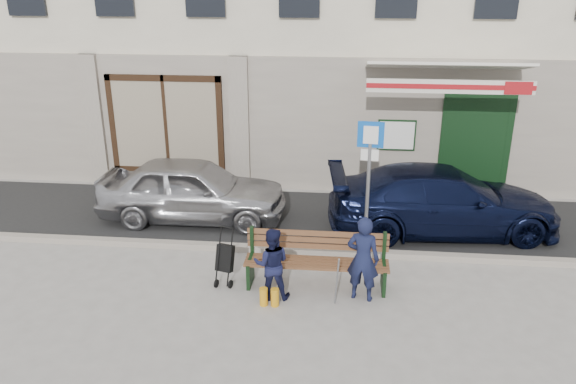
# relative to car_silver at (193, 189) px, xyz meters

# --- Properties ---
(ground) EXTENTS (80.00, 80.00, 0.00)m
(ground) POSITION_rel_car_silver_xyz_m (2.08, -2.90, -0.67)
(ground) COLOR #9E9991
(ground) RESTS_ON ground
(asphalt_lane) EXTENTS (60.00, 3.20, 0.01)m
(asphalt_lane) POSITION_rel_car_silver_xyz_m (2.08, 0.20, -0.67)
(asphalt_lane) COLOR #282828
(asphalt_lane) RESTS_ON ground
(curb) EXTENTS (60.00, 0.18, 0.12)m
(curb) POSITION_rel_car_silver_xyz_m (2.08, -1.40, -0.61)
(curb) COLOR #9E9384
(curb) RESTS_ON ground
(car_silver) EXTENTS (3.97, 1.62, 1.35)m
(car_silver) POSITION_rel_car_silver_xyz_m (0.00, 0.00, 0.00)
(car_silver) COLOR #ADADB2
(car_silver) RESTS_ON ground
(car_navy) EXTENTS (4.77, 2.30, 1.34)m
(car_navy) POSITION_rel_car_silver_xyz_m (5.20, -0.08, -0.00)
(car_navy) COLOR black
(car_navy) RESTS_ON ground
(parking_sign) EXTENTS (0.47, 0.09, 2.53)m
(parking_sign) POSITION_rel_car_silver_xyz_m (3.63, -1.18, 1.01)
(parking_sign) COLOR gray
(parking_sign) RESTS_ON ground
(bench) EXTENTS (2.40, 1.17, 0.98)m
(bench) POSITION_rel_car_silver_xyz_m (2.73, -2.57, -0.22)
(bench) COLOR brown
(bench) RESTS_ON ground
(man) EXTENTS (0.59, 0.45, 1.44)m
(man) POSITION_rel_car_silver_xyz_m (3.53, -2.87, 0.05)
(man) COLOR #131836
(man) RESTS_ON ground
(woman) EXTENTS (0.62, 0.50, 1.22)m
(woman) POSITION_rel_car_silver_xyz_m (2.08, -2.98, -0.07)
(woman) COLOR #131535
(woman) RESTS_ON ground
(stroller) EXTENTS (0.34, 0.44, 0.98)m
(stroller) POSITION_rel_car_silver_xyz_m (1.23, -2.59, -0.24)
(stroller) COLOR black
(stroller) RESTS_ON ground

